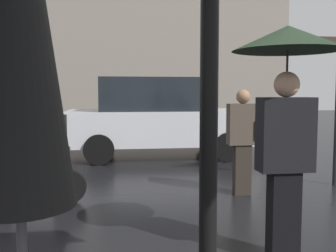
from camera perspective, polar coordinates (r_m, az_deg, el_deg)
The scene contains 5 objects.
folded_patio_umbrella_far at distance 1.46m, azimuth -21.73°, elevation 16.27°, with size 0.39×0.39×2.64m.
pedestrian_with_umbrella at distance 3.61m, azimuth 17.09°, elevation 6.26°, with size 0.98×0.98×2.12m.
pedestrian_with_bag at distance 5.90m, azimuth 11.06°, elevation -1.37°, with size 0.49×0.24×1.58m.
parked_scooter at distance 5.64m, azimuth -19.81°, elevation -5.34°, with size 1.44×0.32×1.23m.
parked_car_right at distance 9.28m, azimuth -1.62°, elevation 1.35°, with size 4.36×2.06×1.88m.
Camera 1 is at (-0.67, -2.19, 1.53)m, focal length 41.41 mm.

